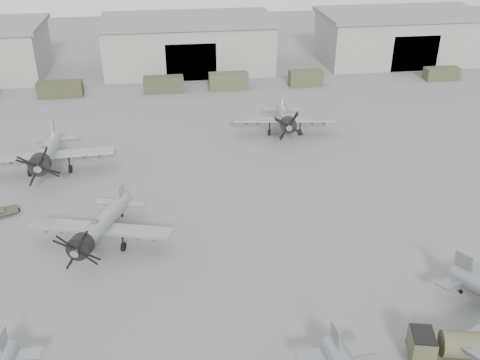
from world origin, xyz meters
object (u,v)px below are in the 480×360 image
(aircraft_far_1, at_px, (285,118))
(aircraft_mid_1, at_px, (99,227))
(aircraft_far_0, at_px, (47,153))
(fuel_tanker, at_px, (460,347))

(aircraft_far_1, bearing_deg, aircraft_mid_1, -126.07)
(aircraft_mid_1, relative_size, aircraft_far_0, 0.89)
(fuel_tanker, bearing_deg, aircraft_far_0, 148.02)
(aircraft_far_0, height_order, aircraft_far_1, aircraft_far_0)
(fuel_tanker, bearing_deg, aircraft_mid_1, 159.39)
(aircraft_far_0, bearing_deg, aircraft_far_1, 11.61)
(aircraft_mid_1, height_order, fuel_tanker, aircraft_mid_1)
(aircraft_mid_1, relative_size, aircraft_far_1, 0.97)
(fuel_tanker, bearing_deg, aircraft_far_1, 108.11)
(aircraft_mid_1, xyz_separation_m, aircraft_far_0, (-6.77, 14.95, 0.30))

